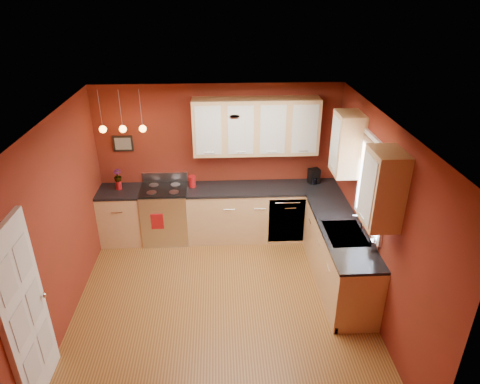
{
  "coord_description": "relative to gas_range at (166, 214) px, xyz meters",
  "views": [
    {
      "loc": [
        0.01,
        -4.59,
        4.03
      ],
      "look_at": [
        0.3,
        1.0,
        1.26
      ],
      "focal_mm": 32.0,
      "sensor_mm": 36.0,
      "label": 1
    }
  ],
  "objects": [
    {
      "name": "soap_pump",
      "position": [
        2.87,
        -1.91,
        0.56
      ],
      "size": [
        0.1,
        0.1,
        0.21
      ],
      "primitive_type": "imported",
      "rotation": [
        0.0,
        0.0,
        -0.06
      ],
      "color": "white",
      "rests_on": "counter_right"
    },
    {
      "name": "window",
      "position": [
        2.89,
        -1.5,
        1.21
      ],
      "size": [
        0.06,
        1.02,
        1.22
      ],
      "color": "white",
      "rests_on": "wall_right"
    },
    {
      "name": "upper_cabinets_back",
      "position": [
        1.52,
        0.12,
        1.47
      ],
      "size": [
        2.0,
        0.35,
        0.9
      ],
      "primitive_type": "cube",
      "color": "tan",
      "rests_on": "wall_back"
    },
    {
      "name": "flowers",
      "position": [
        -0.73,
        0.05,
        0.7
      ],
      "size": [
        0.15,
        0.15,
        0.22
      ],
      "primitive_type": "imported",
      "rotation": [
        0.0,
        0.0,
        0.32
      ],
      "color": "#A11114",
      "rests_on": "red_vase"
    },
    {
      "name": "ceiling",
      "position": [
        0.92,
        -1.8,
        2.12
      ],
      "size": [
        4.0,
        4.2,
        0.02
      ],
      "primitive_type": "cube",
      "color": "beige",
      "rests_on": "wall_back"
    },
    {
      "name": "sink",
      "position": [
        2.62,
        -1.5,
        0.43
      ],
      "size": [
        0.5,
        0.7,
        0.33
      ],
      "color": "gray",
      "rests_on": "counter_right"
    },
    {
      "name": "base_cabinets_right",
      "position": [
        2.62,
        -1.35,
        -0.03
      ],
      "size": [
        0.6,
        2.1,
        0.9
      ],
      "primitive_type": "cube",
      "color": "tan",
      "rests_on": "floor"
    },
    {
      "name": "coffee_maker",
      "position": [
        2.52,
        0.12,
        0.58
      ],
      "size": [
        0.21,
        0.2,
        0.25
      ],
      "rotation": [
        0.0,
        0.0,
        0.26
      ],
      "color": "black",
      "rests_on": "counter_back_right"
    },
    {
      "name": "wall_front",
      "position": [
        0.92,
        -3.9,
        0.82
      ],
      "size": [
        4.0,
        0.02,
        2.6
      ],
      "primitive_type": "cube",
      "color": "maroon",
      "rests_on": "floor"
    },
    {
      "name": "base_cabinets_back_left",
      "position": [
        -0.73,
        -0.0,
        -0.03
      ],
      "size": [
        0.7,
        0.6,
        0.9
      ],
      "primitive_type": "cube",
      "color": "tan",
      "rests_on": "floor"
    },
    {
      "name": "gas_range",
      "position": [
        0.0,
        0.0,
        0.0
      ],
      "size": [
        0.76,
        0.64,
        1.11
      ],
      "color": "silver",
      "rests_on": "floor"
    },
    {
      "name": "upper_cabinets_right",
      "position": [
        2.75,
        -1.48,
        1.47
      ],
      "size": [
        0.35,
        1.95,
        0.9
      ],
      "primitive_type": "cube",
      "color": "tan",
      "rests_on": "wall_right"
    },
    {
      "name": "door_left_wall",
      "position": [
        -1.05,
        -3.0,
        0.54
      ],
      "size": [
        0.12,
        0.82,
        2.05
      ],
      "color": "white",
      "rests_on": "floor"
    },
    {
      "name": "dish_towel",
      "position": [
        -0.1,
        -0.33,
        0.04
      ],
      "size": [
        0.2,
        0.01,
        0.27
      ],
      "primitive_type": "cube",
      "color": "#A11114",
      "rests_on": "gas_range"
    },
    {
      "name": "wall_left",
      "position": [
        -1.08,
        -1.8,
        0.82
      ],
      "size": [
        0.02,
        4.2,
        2.6
      ],
      "primitive_type": "cube",
      "color": "maroon",
      "rests_on": "floor"
    },
    {
      "name": "pendant_lights",
      "position": [
        -0.53,
        -0.05,
        1.53
      ],
      "size": [
        0.71,
        0.11,
        0.66
      ],
      "color": "gray",
      "rests_on": "ceiling"
    },
    {
      "name": "floor",
      "position": [
        0.92,
        -1.8,
        -0.48
      ],
      "size": [
        4.2,
        4.2,
        0.0
      ],
      "primitive_type": "plane",
      "color": "#99642C",
      "rests_on": "ground"
    },
    {
      "name": "red_vase",
      "position": [
        -0.73,
        0.05,
        0.53
      ],
      "size": [
        0.09,
        0.09,
        0.15
      ],
      "primitive_type": "cylinder",
      "color": "#A11114",
      "rests_on": "counter_back_left"
    },
    {
      "name": "wall_right",
      "position": [
        2.92,
        -1.8,
        0.82
      ],
      "size": [
        0.02,
        4.2,
        2.6
      ],
      "primitive_type": "cube",
      "color": "maroon",
      "rests_on": "floor"
    },
    {
      "name": "red_canister",
      "position": [
        0.47,
        0.08,
        0.56
      ],
      "size": [
        0.13,
        0.13,
        0.19
      ],
      "color": "#A11114",
      "rests_on": "counter_back_right"
    },
    {
      "name": "counter_back_left",
      "position": [
        -0.73,
        -0.0,
        0.44
      ],
      "size": [
        0.7,
        0.62,
        0.04
      ],
      "primitive_type": "cube",
      "color": "black",
      "rests_on": "base_cabinets_back_left"
    },
    {
      "name": "base_cabinets_back_right",
      "position": [
        1.65,
        -0.0,
        -0.03
      ],
      "size": [
        2.54,
        0.6,
        0.9
      ],
      "primitive_type": "cube",
      "color": "tan",
      "rests_on": "floor"
    },
    {
      "name": "counter_right",
      "position": [
        2.62,
        -1.35,
        0.44
      ],
      "size": [
        0.62,
        2.1,
        0.04
      ],
      "primitive_type": "cube",
      "color": "black",
      "rests_on": "base_cabinets_right"
    },
    {
      "name": "wall_back",
      "position": [
        0.92,
        0.3,
        0.82
      ],
      "size": [
        4.0,
        0.02,
        2.6
      ],
      "primitive_type": "cube",
      "color": "maroon",
      "rests_on": "floor"
    },
    {
      "name": "counter_back_right",
      "position": [
        1.65,
        -0.0,
        0.44
      ],
      "size": [
        2.54,
        0.62,
        0.04
      ],
      "primitive_type": "cube",
      "color": "black",
      "rests_on": "base_cabinets_back_right"
    },
    {
      "name": "wall_picture",
      "position": [
        -0.63,
        0.28,
        1.17
      ],
      "size": [
        0.32,
        0.03,
        0.26
      ],
      "primitive_type": "cube",
      "color": "black",
      "rests_on": "wall_back"
    },
    {
      "name": "dishwasher_front",
      "position": [
        2.02,
        -0.29,
        -0.03
      ],
      "size": [
        0.6,
        0.02,
        0.8
      ],
      "primitive_type": "cube",
      "color": "silver",
      "rests_on": "base_cabinets_back_right"
    }
  ]
}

